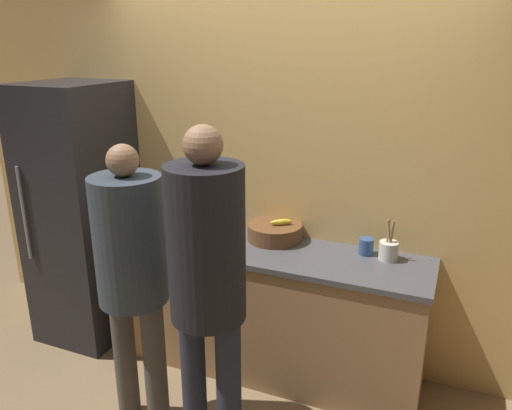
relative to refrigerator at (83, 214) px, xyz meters
name	(u,v)px	position (x,y,z in m)	size (l,w,h in m)	color
ground_plane	(248,394)	(1.44, -0.26, -0.95)	(14.00, 14.00, 0.00)	#8C704C
wall_back	(284,176)	(1.44, 0.36, 0.35)	(5.20, 0.06, 2.60)	#E0B266
counter	(268,308)	(1.44, 0.08, -0.50)	(2.08, 0.60, 0.89)	#9E754C
refrigerator	(83,214)	(0.00, 0.00, 0.00)	(0.60, 0.71, 1.89)	#232328
person_left	(132,264)	(0.95, -0.69, 0.07)	(0.38, 0.38, 1.67)	#4C4742
person_center	(207,273)	(1.46, -0.79, 0.16)	(0.37, 0.37, 1.82)	#232838
fruit_bowl	(275,232)	(1.43, 0.22, 0.00)	(0.37, 0.37, 0.15)	brown
utensil_crock	(389,250)	(2.18, 0.19, 0.01)	(0.12, 0.12, 0.26)	silver
bottle_red	(184,215)	(0.73, 0.22, 0.02)	(0.06, 0.06, 0.19)	red
bottle_clear	(161,232)	(0.76, -0.12, 0.02)	(0.08, 0.08, 0.18)	silver
cup_blue	(366,246)	(2.04, 0.21, 0.00)	(0.09, 0.09, 0.10)	#335184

